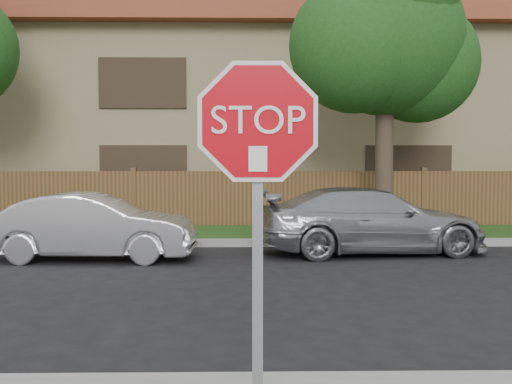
{
  "coord_description": "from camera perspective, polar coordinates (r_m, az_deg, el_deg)",
  "views": [
    {
      "loc": [
        -0.93,
        -5.05,
        1.93
      ],
      "look_at": [
        -0.86,
        -0.9,
        1.7
      ],
      "focal_mm": 42.0,
      "sensor_mm": 36.0,
      "label": 1
    }
  ],
  "objects": [
    {
      "name": "grass_strip",
      "position": [
        15.0,
        2.57,
        -4.02
      ],
      "size": [
        70.0,
        3.0,
        0.12
      ],
      "primitive_type": "cube",
      "color": "#1E4714",
      "rests_on": "ground"
    },
    {
      "name": "sedan_right",
      "position": [
        12.46,
        10.93,
        -2.69
      ],
      "size": [
        4.85,
        2.44,
        1.35
      ],
      "primitive_type": "imported",
      "rotation": [
        0.0,
        0.0,
        1.69
      ],
      "color": "#A6A7AD",
      "rests_on": "ground"
    },
    {
      "name": "tree_mid",
      "position": [
        15.31,
        12.42,
        14.16
      ],
      "size": [
        4.8,
        3.9,
        7.35
      ],
      "color": "#382B21",
      "rests_on": "ground"
    },
    {
      "name": "sedan_left",
      "position": [
        11.86,
        -15.24,
        -3.21
      ],
      "size": [
        3.92,
        1.47,
        1.28
      ],
      "primitive_type": "imported",
      "rotation": [
        0.0,
        0.0,
        1.54
      ],
      "color": "silver",
      "rests_on": "ground"
    },
    {
      "name": "fence",
      "position": [
        16.52,
        2.23,
        -0.78
      ],
      "size": [
        70.0,
        0.12,
        1.6
      ],
      "primitive_type": "cube",
      "color": "#52301D",
      "rests_on": "ground"
    },
    {
      "name": "ground",
      "position": [
        5.49,
        9.23,
        -17.47
      ],
      "size": [
        90.0,
        90.0,
        0.0
      ],
      "primitive_type": "plane",
      "color": "black",
      "rests_on": "ground"
    },
    {
      "name": "stop_sign",
      "position": [
        3.57,
        0.16,
        1.56
      ],
      "size": [
        1.01,
        0.13,
        2.55
      ],
      "color": "gray",
      "rests_on": "sidewalk_near"
    },
    {
      "name": "far_curb",
      "position": [
        13.36,
        3.01,
        -4.84
      ],
      "size": [
        70.0,
        0.3,
        0.15
      ],
      "primitive_type": "cube",
      "color": "gray",
      "rests_on": "ground"
    },
    {
      "name": "apartment_building",
      "position": [
        22.13,
        1.42,
        7.28
      ],
      "size": [
        35.2,
        9.2,
        7.2
      ],
      "color": "#93845B",
      "rests_on": "ground"
    }
  ]
}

